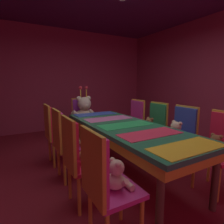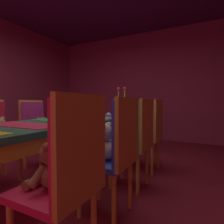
% 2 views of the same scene
% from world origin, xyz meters
% --- Properties ---
extents(ground_plane, '(7.90, 7.90, 0.00)m').
position_xyz_m(ground_plane, '(0.00, 0.00, 0.00)').
color(ground_plane, maroon).
extents(wall_back, '(5.20, 0.12, 2.80)m').
position_xyz_m(wall_back, '(0.00, 3.20, 1.40)').
color(wall_back, '#99334C').
rests_on(wall_back, ground_plane).
extents(banquet_table, '(0.90, 2.43, 0.75)m').
position_xyz_m(banquet_table, '(0.00, 0.00, 0.65)').
color(banquet_table, '#26724C').
rests_on(banquet_table, ground_plane).
extents(chair_left_0, '(0.42, 0.41, 0.98)m').
position_xyz_m(chair_left_0, '(-0.82, -0.89, 0.60)').
color(chair_left_0, '#CC338C').
rests_on(chair_left_0, ground_plane).
extents(teddy_left_0, '(0.21, 0.27, 0.26)m').
position_xyz_m(teddy_left_0, '(-0.68, -0.89, 0.57)').
color(teddy_left_0, beige).
rests_on(teddy_left_0, chair_left_0).
extents(chair_left_1, '(0.42, 0.41, 0.98)m').
position_xyz_m(chair_left_1, '(-0.83, -0.32, 0.60)').
color(chair_left_1, red).
rests_on(chair_left_1, ground_plane).
extents(teddy_left_1, '(0.26, 0.34, 0.32)m').
position_xyz_m(teddy_left_1, '(-0.69, -0.32, 0.60)').
color(teddy_left_1, '#9E7247').
rests_on(teddy_left_1, chair_left_1).
extents(chair_left_2, '(0.42, 0.41, 0.98)m').
position_xyz_m(chair_left_2, '(-0.81, 0.30, 0.60)').
color(chair_left_2, '#CC338C').
rests_on(chair_left_2, ground_plane).
extents(teddy_left_2, '(0.23, 0.29, 0.28)m').
position_xyz_m(teddy_left_2, '(-0.67, 0.30, 0.58)').
color(teddy_left_2, '#9E7247').
rests_on(teddy_left_2, chair_left_2).
extents(chair_left_3, '(0.42, 0.41, 0.98)m').
position_xyz_m(chair_left_3, '(-0.82, 0.88, 0.60)').
color(chair_left_3, red).
rests_on(chair_left_3, ground_plane).
extents(teddy_left_3, '(0.24, 0.31, 0.29)m').
position_xyz_m(teddy_left_3, '(-0.68, 0.88, 0.58)').
color(teddy_left_3, olive).
rests_on(teddy_left_3, chair_left_3).
extents(chair_right_0, '(0.42, 0.41, 0.98)m').
position_xyz_m(chair_right_0, '(0.84, -0.87, 0.60)').
color(chair_right_0, red).
rests_on(chair_right_0, ground_plane).
extents(teddy_right_0, '(0.22, 0.28, 0.27)m').
position_xyz_m(teddy_right_0, '(0.70, -0.87, 0.57)').
color(teddy_right_0, brown).
rests_on(teddy_right_0, chair_right_0).
extents(chair_right_1, '(0.42, 0.41, 0.98)m').
position_xyz_m(chair_right_1, '(0.84, -0.28, 0.60)').
color(chair_right_1, '#2D47B2').
rests_on(chair_right_1, ground_plane).
extents(teddy_right_1, '(0.26, 0.34, 0.32)m').
position_xyz_m(teddy_right_1, '(0.69, -0.28, 0.59)').
color(teddy_right_1, beige).
rests_on(teddy_right_1, chair_right_1).
extents(chair_right_2, '(0.42, 0.41, 0.98)m').
position_xyz_m(chair_right_2, '(0.82, 0.30, 0.60)').
color(chair_right_2, '#268C4C').
rests_on(chair_right_2, ground_plane).
extents(teddy_right_2, '(0.23, 0.29, 0.28)m').
position_xyz_m(teddy_right_2, '(0.68, 0.30, 0.58)').
color(teddy_right_2, brown).
rests_on(teddy_right_2, chair_right_2).
extents(chair_right_3, '(0.42, 0.41, 0.98)m').
position_xyz_m(chair_right_3, '(0.81, 0.89, 0.60)').
color(chair_right_3, '#CC338C').
rests_on(chair_right_3, ground_plane).
extents(throne_chair, '(0.41, 0.42, 0.98)m').
position_xyz_m(throne_chair, '(0.00, 1.76, 0.60)').
color(throne_chair, purple).
rests_on(throne_chair, ground_plane).
extents(king_teddy_bear, '(0.62, 0.48, 0.79)m').
position_xyz_m(king_teddy_bear, '(0.00, 1.59, 0.71)').
color(king_teddy_bear, beige).
rests_on(king_teddy_bear, throne_chair).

